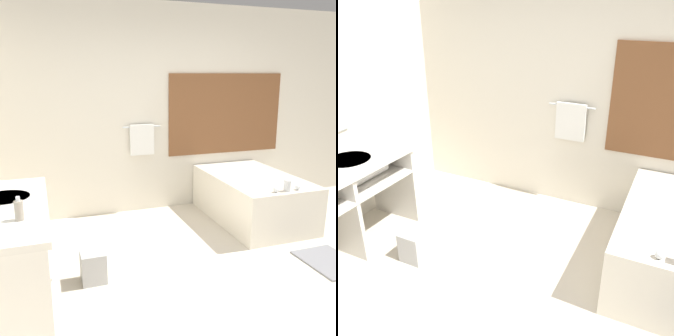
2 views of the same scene
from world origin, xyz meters
The scene contains 7 objects.
ground_plane centered at (0.00, 0.00, 0.00)m, with size 16.00×16.00×0.00m, color beige.
wall_back_with_blinds centered at (0.03, 2.23, 1.35)m, with size 7.40×0.13×2.70m.
vanity_counter centered at (-1.86, 0.37, 0.63)m, with size 0.64×1.51×0.86m.
bathtub centered at (0.93, 1.41, 0.32)m, with size 0.97×1.56×0.69m.
soap_dispenser centered at (-1.73, 0.01, 0.93)m, with size 0.06×0.06×0.16m.
waste_bin centered at (-1.20, 0.56, 0.14)m, with size 0.22×0.22×0.28m.
bath_mat centered at (1.05, 0.13, 0.01)m, with size 0.49×0.61×0.02m.
Camera 1 is at (-1.57, -2.52, 1.80)m, focal length 40.00 mm.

